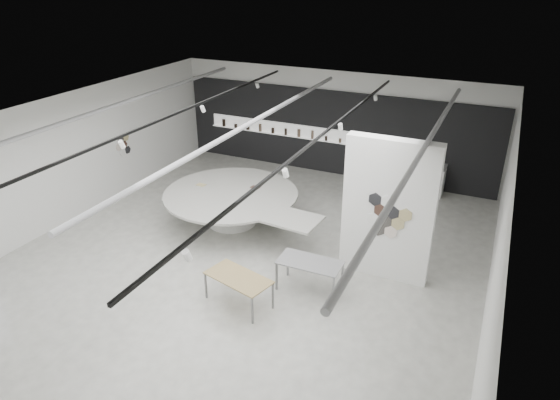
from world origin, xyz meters
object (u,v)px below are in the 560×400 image
at_px(sample_table_wood, 238,279).
at_px(sample_table_stone, 310,264).
at_px(partition_column, 388,211).
at_px(display_island, 233,204).
at_px(kitchen_counter, 417,177).

bearing_deg(sample_table_wood, sample_table_stone, 43.23).
xyz_separation_m(partition_column, sample_table_wood, (-2.71, -2.60, -1.13)).
bearing_deg(sample_table_stone, partition_column, 44.33).
bearing_deg(partition_column, display_island, 170.59).
bearing_deg(display_island, partition_column, -4.57).
height_order(display_island, kitchen_counter, kitchen_counter).
relative_size(display_island, sample_table_wood, 3.12).
relative_size(partition_column, kitchen_counter, 1.96).
bearing_deg(sample_table_stone, kitchen_counter, 80.12).
height_order(partition_column, sample_table_stone, partition_column).
bearing_deg(display_island, kitchen_counter, 51.04).
bearing_deg(sample_table_stone, display_island, 146.69).
distance_m(display_island, kitchen_counter, 6.56).
bearing_deg(sample_table_wood, display_island, 121.37).
relative_size(sample_table_wood, sample_table_stone, 1.11).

